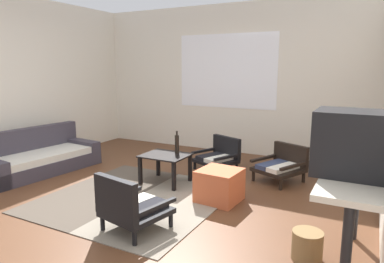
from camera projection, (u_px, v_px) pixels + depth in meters
name	position (u px, v px, depth m)	size (l,w,h in m)	color
ground_plane	(126.00, 205.00, 4.01)	(7.80, 7.80, 0.00)	#56331E
far_wall_with_window	(228.00, 79.00, 6.42)	(5.60, 0.13, 2.70)	silver
area_rug	(136.00, 198.00, 4.23)	(2.04, 2.10, 0.01)	#4C4238
couch	(39.00, 158.00, 5.28)	(0.91, 1.77, 0.65)	#38333D
coffee_table	(165.00, 160.00, 4.71)	(0.61, 0.52, 0.41)	black
armchair_by_window	(219.00, 155.00, 5.38)	(0.73, 0.71, 0.50)	black
armchair_striped_foreground	(130.00, 206.00, 3.31)	(0.65, 0.66, 0.59)	black
armchair_corner	(282.00, 164.00, 4.83)	(0.75, 0.76, 0.50)	black
ottoman_orange	(219.00, 185.00, 4.11)	(0.47, 0.47, 0.38)	#BC5633
console_shelf	(356.00, 181.00, 2.51)	(0.42, 1.45, 0.86)	beige
crt_television	(358.00, 143.00, 2.29)	(0.55, 0.40, 0.43)	black
clay_vase	(361.00, 142.00, 2.78)	(0.24, 0.24, 0.33)	brown
glass_bottle	(177.00, 144.00, 4.75)	(0.06, 0.06, 0.31)	black
wicker_basket	(307.00, 245.00, 2.86)	(0.25, 0.25, 0.24)	olive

